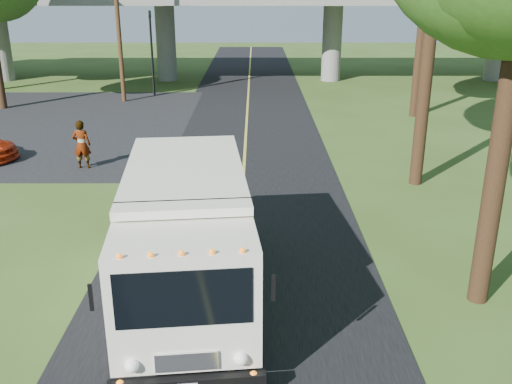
{
  "coord_description": "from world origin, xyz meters",
  "views": [
    {
      "loc": [
        0.43,
        -10.35,
        6.8
      ],
      "look_at": [
        0.46,
        3.76,
        1.6
      ],
      "focal_mm": 40.0,
      "sensor_mm": 36.0,
      "label": 1
    }
  ],
  "objects_px": {
    "step_van": "(186,235)",
    "pedestrian": "(82,145)",
    "traffic_signal": "(151,44)",
    "utility_pole": "(118,23)"
  },
  "relations": [
    {
      "from": "step_van",
      "to": "pedestrian",
      "type": "height_order",
      "value": "step_van"
    },
    {
      "from": "traffic_signal",
      "to": "pedestrian",
      "type": "height_order",
      "value": "traffic_signal"
    },
    {
      "from": "step_van",
      "to": "pedestrian",
      "type": "xyz_separation_m",
      "value": [
        -5.16,
        9.8,
        -0.67
      ]
    },
    {
      "from": "step_van",
      "to": "utility_pole",
      "type": "bearing_deg",
      "value": 99.67
    },
    {
      "from": "traffic_signal",
      "to": "step_van",
      "type": "bearing_deg",
      "value": -78.83
    },
    {
      "from": "utility_pole",
      "to": "pedestrian",
      "type": "height_order",
      "value": "utility_pole"
    },
    {
      "from": "utility_pole",
      "to": "step_van",
      "type": "xyz_separation_m",
      "value": [
        6.43,
        -23.0,
        -2.97
      ]
    },
    {
      "from": "utility_pole",
      "to": "traffic_signal",
      "type": "bearing_deg",
      "value": 53.13
    },
    {
      "from": "pedestrian",
      "to": "utility_pole",
      "type": "bearing_deg",
      "value": -84.52
    },
    {
      "from": "utility_pole",
      "to": "pedestrian",
      "type": "relative_size",
      "value": 4.74
    }
  ]
}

